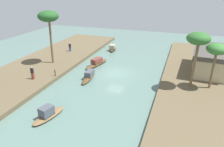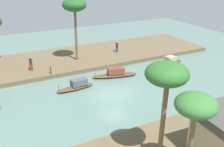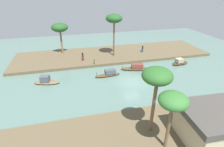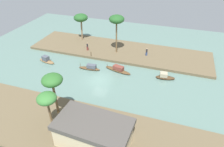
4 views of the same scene
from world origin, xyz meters
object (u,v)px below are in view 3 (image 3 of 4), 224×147
(sampan_downstream_large, at_px, (137,68))
(person_on_near_bank, at_px, (142,49))
(sampan_near_left_bank, at_px, (180,62))
(sampan_open_hull, at_px, (109,74))
(mooring_post, at_px, (94,62))
(palm_tree_right_tall, at_px, (157,78))
(palm_tree_left_near, at_px, (114,19))
(person_by_mooring, at_px, (83,57))
(palm_tree_right_short, at_px, (173,102))
(palm_tree_left_far, at_px, (60,28))
(sampan_foreground, at_px, (46,81))

(sampan_downstream_large, height_order, person_on_near_bank, person_on_near_bank)
(sampan_near_left_bank, xyz_separation_m, sampan_open_hull, (13.70, 1.34, -0.02))
(person_on_near_bank, relative_size, mooring_post, 1.75)
(sampan_downstream_large, xyz_separation_m, palm_tree_right_tall, (4.07, 14.17, 5.86))
(palm_tree_left_near, bearing_deg, person_by_mooring, 9.66)
(sampan_downstream_large, relative_size, palm_tree_right_tall, 0.82)
(mooring_post, bearing_deg, palm_tree_right_short, 99.12)
(sampan_near_left_bank, distance_m, palm_tree_left_far, 23.68)
(palm_tree_left_far, bearing_deg, palm_tree_right_tall, 108.29)
(sampan_foreground, bearing_deg, sampan_downstream_large, -162.71)
(sampan_downstream_large, bearing_deg, person_on_near_bank, -105.47)
(person_on_near_bank, height_order, palm_tree_left_near, palm_tree_left_near)
(mooring_post, xyz_separation_m, palm_tree_right_short, (-3.12, 19.41, 4.26))
(sampan_downstream_large, relative_size, sampan_open_hull, 1.30)
(palm_tree_left_near, height_order, palm_tree_left_far, palm_tree_left_near)
(mooring_post, bearing_deg, palm_tree_left_near, -143.64)
(palm_tree_right_short, bearing_deg, person_on_near_bank, -108.17)
(palm_tree_left_far, xyz_separation_m, palm_tree_right_tall, (-8.13, 24.60, 0.62))
(sampan_near_left_bank, distance_m, palm_tree_left_near, 14.37)
(sampan_near_left_bank, height_order, sampan_open_hull, sampan_near_left_bank)
(sampan_foreground, height_order, palm_tree_left_near, palm_tree_left_near)
(sampan_near_left_bank, distance_m, person_by_mooring, 17.86)
(sampan_open_hull, xyz_separation_m, palm_tree_left_near, (-2.80, -7.48, 7.10))
(palm_tree_left_near, relative_size, palm_tree_right_tall, 1.20)
(sampan_downstream_large, height_order, palm_tree_left_far, palm_tree_left_far)
(mooring_post, bearing_deg, palm_tree_right_tall, 98.92)
(person_on_near_bank, relative_size, palm_tree_left_far, 0.26)
(sampan_near_left_bank, xyz_separation_m, person_by_mooring, (17.10, -5.08, 0.75))
(sampan_foreground, distance_m, palm_tree_right_short, 19.27)
(sampan_downstream_large, xyz_separation_m, sampan_near_left_bank, (-8.53, -0.26, 0.03))
(person_by_mooring, height_order, palm_tree_right_short, palm_tree_right_short)
(sampan_near_left_bank, distance_m, mooring_post, 15.60)
(person_on_near_bank, height_order, palm_tree_left_far, palm_tree_left_far)
(sampan_downstream_large, bearing_deg, sampan_foreground, 18.65)
(mooring_post, height_order, palm_tree_left_near, palm_tree_left_near)
(sampan_open_hull, bearing_deg, palm_tree_right_short, 91.81)
(person_on_near_bank, bearing_deg, palm_tree_right_tall, 170.05)
(sampan_near_left_bank, height_order, palm_tree_right_tall, palm_tree_right_tall)
(person_on_near_bank, xyz_separation_m, palm_tree_right_short, (7.65, 23.31, 4.05))
(person_on_near_bank, relative_size, palm_tree_right_short, 0.29)
(sampan_open_hull, distance_m, palm_tree_left_near, 10.69)
(sampan_near_left_bank, xyz_separation_m, palm_tree_left_near, (10.90, -6.14, 7.08))
(sampan_foreground, distance_m, mooring_post, 9.01)
(sampan_open_hull, relative_size, palm_tree_right_tall, 0.63)
(sampan_near_left_bank, relative_size, mooring_post, 3.85)
(palm_tree_left_near, bearing_deg, sampan_foreground, 31.67)
(sampan_open_hull, height_order, person_on_near_bank, person_on_near_bank)
(mooring_post, bearing_deg, palm_tree_left_far, -53.40)
(sampan_downstream_large, xyz_separation_m, palm_tree_left_far, (12.20, -10.44, 5.23))
(palm_tree_left_far, bearing_deg, palm_tree_right_short, 107.72)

